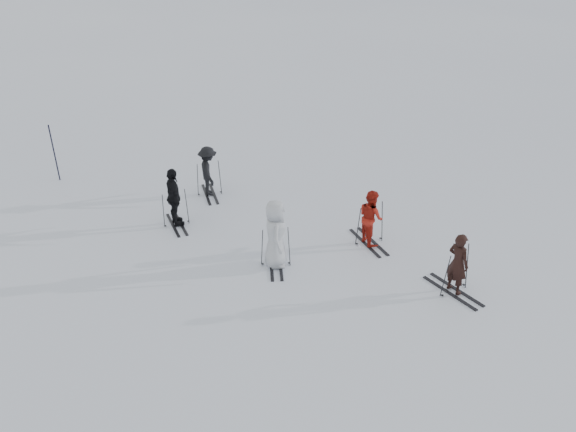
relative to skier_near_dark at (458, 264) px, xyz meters
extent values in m
plane|color=silver|center=(-2.41, 3.01, -0.82)|extent=(120.00, 120.00, 0.00)
imported|color=black|center=(0.00, 0.00, 0.00)|extent=(0.42, 0.62, 1.64)
imported|color=#A01C12|center=(-0.30, 2.98, -0.01)|extent=(0.73, 0.88, 1.63)
imported|color=#B7BBC2|center=(-3.18, 3.39, 0.13)|extent=(0.97, 1.10, 1.90)
imported|color=black|center=(-4.62, 6.87, 0.09)|extent=(0.59, 1.12, 1.82)
imported|color=black|center=(-2.88, 8.25, 0.01)|extent=(0.89, 1.21, 1.67)
cylinder|color=black|center=(-6.94, 12.13, 0.20)|extent=(0.05, 0.05, 2.05)
camera|label=1|loc=(-9.58, -7.57, 7.63)|focal=35.00mm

